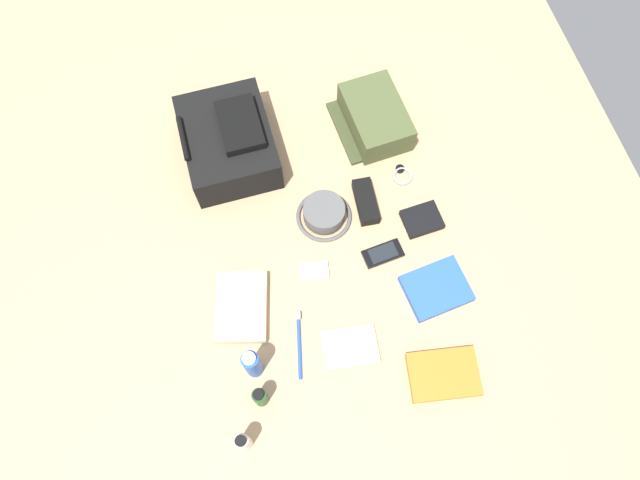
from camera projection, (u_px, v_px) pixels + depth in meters
name	position (u px, v px, depth m)	size (l,w,h in m)	color
ground_plane	(320.00, 246.00, 1.75)	(2.64, 2.02, 0.02)	tan
backpack	(229.00, 142.00, 1.79)	(0.33, 0.26, 0.16)	black
toiletry_pouch	(374.00, 118.00, 1.85)	(0.26, 0.22, 0.10)	#47512D
bucket_hat	(324.00, 214.00, 1.75)	(0.17, 0.17, 0.06)	#555555
toothpaste_tube	(243.00, 442.00, 1.48)	(0.04, 0.04, 0.12)	white
shampoo_bottle	(260.00, 397.00, 1.53)	(0.04, 0.04, 0.11)	#19471E
deodorant_spray	(252.00, 364.00, 1.53)	(0.05, 0.05, 0.16)	blue
paperback_novel	(443.00, 375.00, 1.59)	(0.16, 0.20, 0.02)	orange
travel_guidebook	(436.00, 289.00, 1.68)	(0.16, 0.19, 0.03)	blue
cell_phone	(383.00, 254.00, 1.72)	(0.07, 0.12, 0.01)	black
media_player	(314.00, 271.00, 1.71)	(0.06, 0.09, 0.01)	#B7B7BC
wristwatch	(402.00, 175.00, 1.82)	(0.07, 0.06, 0.01)	#99999E
toothbrush	(299.00, 341.00, 1.63)	(0.19, 0.05, 0.02)	blue
wallet	(422.00, 220.00, 1.76)	(0.09, 0.11, 0.02)	black
notepad	(350.00, 347.00, 1.62)	(0.11, 0.15, 0.02)	beige
folded_towel	(242.00, 307.00, 1.65)	(0.20, 0.14, 0.04)	beige
sunglasses_case	(366.00, 202.00, 1.77)	(0.14, 0.06, 0.04)	black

